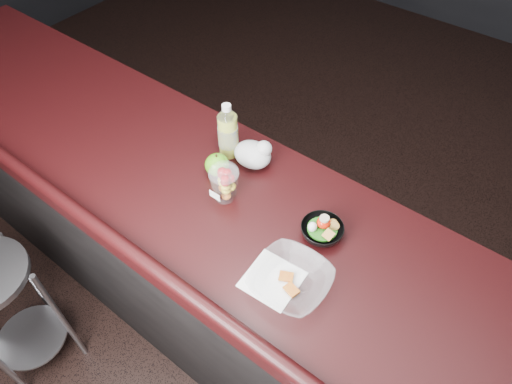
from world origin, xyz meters
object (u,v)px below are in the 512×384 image
(lemonade_bottle, at_px, (228,134))
(green_apple, at_px, (217,165))
(stool_left, at_px, (1,300))
(snack_bowl, at_px, (322,230))
(takeout_bowl, at_px, (290,280))
(fruit_cup, at_px, (224,182))

(lemonade_bottle, relative_size, green_apple, 2.47)
(stool_left, height_order, snack_bowl, snack_bowl)
(green_apple, xyz_separation_m, takeout_bowl, (0.48, -0.23, -0.01))
(lemonade_bottle, bearing_deg, snack_bowl, -13.27)
(lemonade_bottle, xyz_separation_m, snack_bowl, (0.49, -0.11, -0.07))
(green_apple, bearing_deg, lemonade_bottle, 107.49)
(stool_left, relative_size, takeout_bowl, 3.07)
(lemonade_bottle, height_order, snack_bowl, lemonade_bottle)
(green_apple, height_order, snack_bowl, green_apple)
(lemonade_bottle, relative_size, fruit_cup, 1.53)
(stool_left, xyz_separation_m, snack_bowl, (1.02, 0.75, 0.51))
(snack_bowl, xyz_separation_m, takeout_bowl, (0.03, -0.22, 0.00))
(lemonade_bottle, xyz_separation_m, green_apple, (0.03, -0.11, -0.05))
(lemonade_bottle, xyz_separation_m, takeout_bowl, (0.51, -0.33, -0.07))
(lemonade_bottle, height_order, takeout_bowl, lemonade_bottle)
(stool_left, bearing_deg, takeout_bowl, 27.15)
(stool_left, height_order, lemonade_bottle, lemonade_bottle)
(lemonade_bottle, distance_m, snack_bowl, 0.50)
(green_apple, relative_size, takeout_bowl, 0.39)
(stool_left, distance_m, green_apple, 1.08)
(stool_left, height_order, takeout_bowl, takeout_bowl)
(fruit_cup, xyz_separation_m, snack_bowl, (0.36, 0.06, -0.05))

